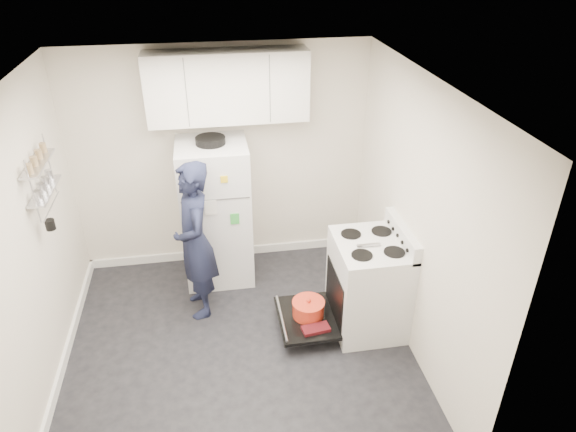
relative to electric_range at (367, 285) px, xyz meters
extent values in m
cube|color=black|center=(-1.26, -0.15, -0.47)|extent=(3.20, 3.20, 0.01)
cube|color=white|center=(-1.26, -0.15, 2.03)|extent=(3.20, 3.20, 0.01)
cube|color=beige|center=(-1.26, 1.45, 0.78)|extent=(3.20, 0.01, 2.50)
cube|color=beige|center=(-1.26, -1.75, 0.78)|extent=(3.20, 0.01, 2.50)
cube|color=beige|center=(-2.86, -0.15, 0.78)|extent=(0.01, 3.20, 2.50)
cube|color=beige|center=(0.34, -0.15, 0.78)|extent=(0.01, 3.20, 2.50)
cube|color=white|center=(-2.85, -0.15, -0.42)|extent=(0.03, 3.20, 0.10)
cube|color=white|center=(-1.26, 1.44, -0.42)|extent=(3.20, 0.03, 0.10)
cube|color=silver|center=(0.01, 0.00, -0.01)|extent=(0.65, 0.76, 0.92)
cube|color=black|center=(-0.06, 0.00, -0.07)|extent=(0.53, 0.60, 0.52)
cube|color=orange|center=(0.21, 0.00, -0.07)|extent=(0.02, 0.56, 0.46)
cylinder|color=black|center=(-0.01, 0.00, -0.25)|extent=(0.34, 0.34, 0.02)
cube|color=silver|center=(0.30, 0.00, 0.54)|extent=(0.08, 0.76, 0.18)
cube|color=silver|center=(0.01, 0.00, 0.47)|extent=(0.65, 0.76, 0.03)
cube|color=#B2B2B7|center=(-0.04, -0.05, 0.50)|extent=(0.22, 0.03, 0.01)
cube|color=black|center=(-0.59, 0.00, -0.32)|extent=(0.55, 0.70, 0.03)
cylinder|color=#B2B2B7|center=(-0.83, 0.00, -0.29)|extent=(0.02, 0.66, 0.02)
cylinder|color=red|center=(-0.57, 0.02, -0.23)|extent=(0.31, 0.31, 0.14)
cylinder|color=red|center=(-0.57, 0.02, -0.15)|extent=(0.32, 0.32, 0.02)
sphere|color=red|center=(-0.57, 0.02, -0.12)|extent=(0.04, 0.04, 0.04)
cube|color=maroon|center=(-0.54, -0.21, -0.29)|extent=(0.28, 0.16, 0.04)
cube|color=maroon|center=(-0.54, 0.19, -0.29)|extent=(0.26, 0.14, 0.04)
cube|color=silver|center=(-1.37, 1.10, 0.32)|extent=(0.72, 0.70, 1.58)
cube|color=#4C4C4C|center=(-1.37, 0.75, 0.66)|extent=(0.68, 0.01, 0.01)
cube|color=#B2B2B7|center=(-1.65, 0.73, 0.78)|extent=(0.03, 0.03, 0.20)
cube|color=#B2B2B7|center=(-1.65, 0.73, 0.36)|extent=(0.03, 0.03, 0.55)
cylinder|color=black|center=(-1.37, 1.10, 1.15)|extent=(0.30, 0.30, 0.07)
cube|color=green|center=(-1.19, 0.74, 0.43)|extent=(0.09, 0.01, 0.12)
cube|color=yellow|center=(-1.52, 0.74, 0.81)|extent=(0.06, 0.01, 0.06)
cube|color=silver|center=(-1.42, 0.74, 0.58)|extent=(0.12, 0.01, 0.16)
cube|color=yellow|center=(-1.27, 0.74, 0.88)|extent=(0.07, 0.01, 0.07)
cube|color=silver|center=(-1.16, 1.28, 1.63)|extent=(1.60, 0.33, 0.70)
cube|color=#B2B2B7|center=(-2.78, 0.35, 1.33)|extent=(0.14, 0.60, 0.02)
cube|color=#B2B2B7|center=(-2.78, 0.35, 1.08)|extent=(0.14, 0.60, 0.02)
cylinder|color=black|center=(-2.75, 0.17, 0.85)|extent=(0.08, 0.08, 0.09)
imported|color=#171B34|center=(-1.60, 0.50, 0.35)|extent=(0.49, 0.66, 1.64)
camera|label=1|loc=(-1.40, -3.78, 3.04)|focal=32.00mm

